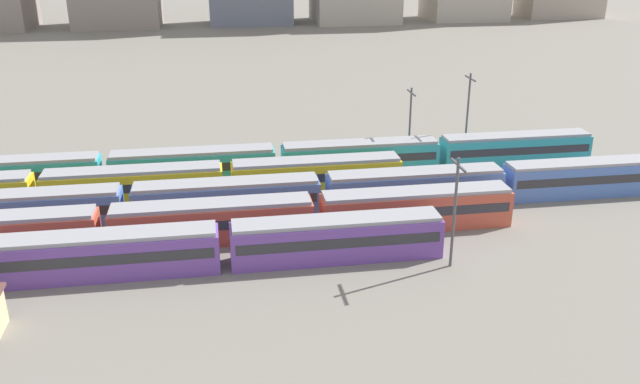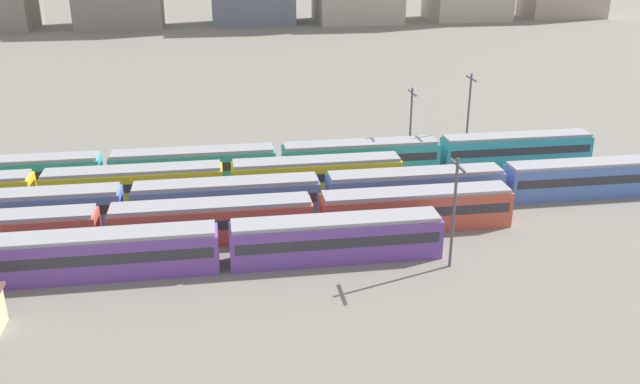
% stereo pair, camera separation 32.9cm
% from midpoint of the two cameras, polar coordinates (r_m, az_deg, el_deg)
% --- Properties ---
extents(ground_plane, '(600.00, 600.00, 0.00)m').
position_cam_midpoint_polar(ground_plane, '(68.96, -24.27, -2.96)').
color(ground_plane, slate).
extents(train_track_0, '(55.80, 3.06, 3.75)m').
position_cam_midpoint_polar(train_track_0, '(56.87, -17.89, -5.07)').
color(train_track_0, '#6B429E').
rests_on(train_track_0, ground_plane).
extents(train_track_1, '(55.80, 3.06, 3.75)m').
position_cam_midpoint_polar(train_track_1, '(60.79, -9.29, -2.49)').
color(train_track_1, '#BC4C38').
rests_on(train_track_1, ground_plane).
extents(train_track_2, '(112.50, 3.06, 3.75)m').
position_cam_midpoint_polar(train_track_2, '(71.62, 15.21, 0.80)').
color(train_track_2, '#4C70BC').
rests_on(train_track_2, ground_plane).
extents(train_track_3, '(55.80, 3.06, 3.75)m').
position_cam_midpoint_polar(train_track_3, '(70.98, -15.69, 0.56)').
color(train_track_3, yellow).
rests_on(train_track_3, ground_plane).
extents(train_track_4, '(74.70, 3.06, 3.75)m').
position_cam_midpoint_polar(train_track_4, '(75.60, -3.71, 2.64)').
color(train_track_4, teal).
rests_on(train_track_4, ground_plane).
extents(catenary_pole_1, '(0.24, 3.20, 10.59)m').
position_cam_midpoint_polar(catenary_pole_1, '(82.26, 12.36, 6.63)').
color(catenary_pole_1, '#4C4C51').
rests_on(catenary_pole_1, ground_plane).
extents(catenary_pole_2, '(0.24, 3.20, 9.57)m').
position_cam_midpoint_polar(catenary_pole_2, '(55.22, 11.26, -1.30)').
color(catenary_pole_2, '#4C4C51').
rests_on(catenary_pole_2, ground_plane).
extents(catenary_pole_3, '(0.24, 3.20, 9.08)m').
position_cam_midpoint_polar(catenary_pole_3, '(80.45, 7.57, 6.03)').
color(catenary_pole_3, '#4C4C51').
rests_on(catenary_pole_3, ground_plane).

